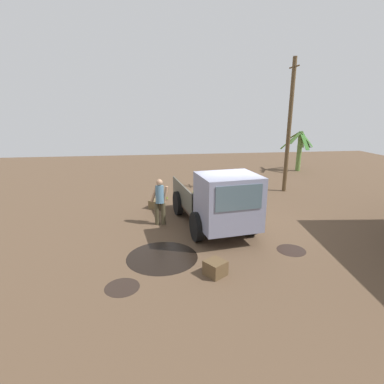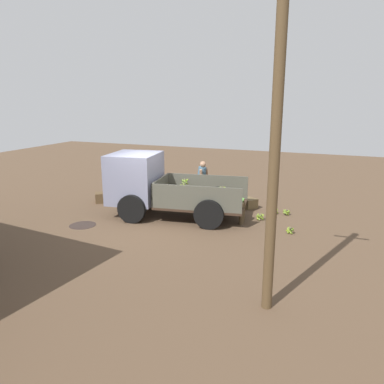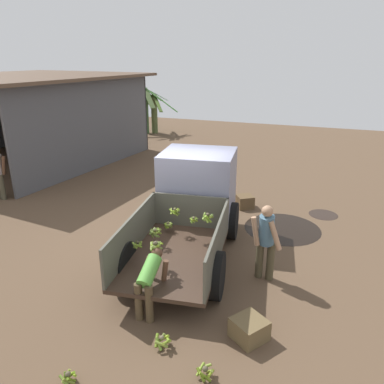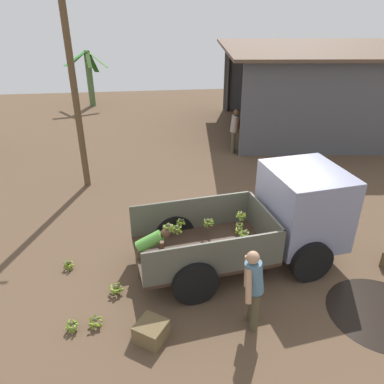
# 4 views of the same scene
# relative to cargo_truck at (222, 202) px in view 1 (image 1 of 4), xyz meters

# --- Properties ---
(ground) EXTENTS (36.00, 36.00, 0.00)m
(ground) POSITION_rel_cargo_truck_xyz_m (-0.45, 0.49, -1.13)
(ground) COLOR brown
(mud_patch_0) EXTENTS (0.85, 0.85, 0.01)m
(mud_patch_0) POSITION_rel_cargo_truck_xyz_m (1.41, 1.79, -1.12)
(mud_patch_0) COLOR black
(mud_patch_0) RESTS_ON ground
(mud_patch_1) EXTENTS (0.82, 0.82, 0.01)m
(mud_patch_1) POSITION_rel_cargo_truck_xyz_m (2.70, -3.02, -1.12)
(mud_patch_1) COLOR black
(mud_patch_1) RESTS_ON ground
(mud_patch_2) EXTENTS (2.02, 2.02, 0.01)m
(mud_patch_2) POSITION_rel_cargo_truck_xyz_m (1.33, -2.03, -1.12)
(mud_patch_2) COLOR black
(mud_patch_2) RESTS_ON ground
(cargo_truck) EXTENTS (4.79, 2.58, 2.14)m
(cargo_truck) POSITION_rel_cargo_truck_xyz_m (0.00, 0.00, 0.00)
(cargo_truck) COLOR #39281D
(cargo_truck) RESTS_ON ground
(utility_pole) EXTENTS (0.94, 0.20, 6.37)m
(utility_pole) POSITION_rel_cargo_truck_xyz_m (-4.98, 4.42, 2.11)
(utility_pole) COLOR brown
(utility_pole) RESTS_ON ground
(banana_palm_1) EXTENTS (2.07, 2.23, 2.64)m
(banana_palm_1) POSITION_rel_cargo_truck_xyz_m (-9.75, 7.54, 0.30)
(banana_palm_1) COLOR olive
(banana_palm_1) RESTS_ON ground
(person_foreground_visitor) EXTENTS (0.42, 0.66, 1.66)m
(person_foreground_visitor) POSITION_rel_cargo_truck_xyz_m (-1.25, -1.99, -0.21)
(person_foreground_visitor) COLOR #49412B
(person_foreground_visitor) RESTS_ON ground
(person_worker_loading) EXTENTS (0.77, 0.54, 1.12)m
(person_worker_loading) POSITION_rel_cargo_truck_xyz_m (-3.05, -0.28, -0.44)
(person_worker_loading) COLOR #4E3E28
(person_worker_loading) RESTS_ON ground
(banana_bunch_on_ground_0) EXTENTS (0.26, 0.24, 0.20)m
(banana_bunch_on_ground_0) POSITION_rel_cargo_truck_xyz_m (-4.50, -1.73, -1.01)
(banana_bunch_on_ground_0) COLOR brown
(banana_bunch_on_ground_0) RESTS_ON ground
(banana_bunch_on_ground_1) EXTENTS (0.30, 0.29, 0.22)m
(banana_bunch_on_ground_1) POSITION_rel_cargo_truck_xyz_m (-3.76, -0.85, -1.00)
(banana_bunch_on_ground_1) COLOR brown
(banana_bunch_on_ground_1) RESTS_ON ground
(banana_bunch_on_ground_2) EXTENTS (0.25, 0.24, 0.21)m
(banana_bunch_on_ground_2) POSITION_rel_cargo_truck_xyz_m (-4.86, 0.09, -1.01)
(banana_bunch_on_ground_2) COLOR brown
(banana_bunch_on_ground_2) RESTS_ON ground
(banana_bunch_on_ground_3) EXTENTS (0.28, 0.26, 0.21)m
(banana_bunch_on_ground_3) POSITION_rel_cargo_truck_xyz_m (-4.09, -1.68, -1.01)
(banana_bunch_on_ground_3) COLOR brown
(banana_bunch_on_ground_3) RESTS_ON ground
(wooden_crate_0) EXTENTS (0.70, 0.70, 0.35)m
(wooden_crate_0) POSITION_rel_cargo_truck_xyz_m (-3.07, -2.09, -0.95)
(wooden_crate_0) COLOR brown
(wooden_crate_0) RESTS_ON ground
(wooden_crate_1) EXTENTS (0.65, 0.65, 0.38)m
(wooden_crate_1) POSITION_rel_cargo_truck_xyz_m (2.44, -0.74, -0.94)
(wooden_crate_1) COLOR brown
(wooden_crate_1) RESTS_ON ground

